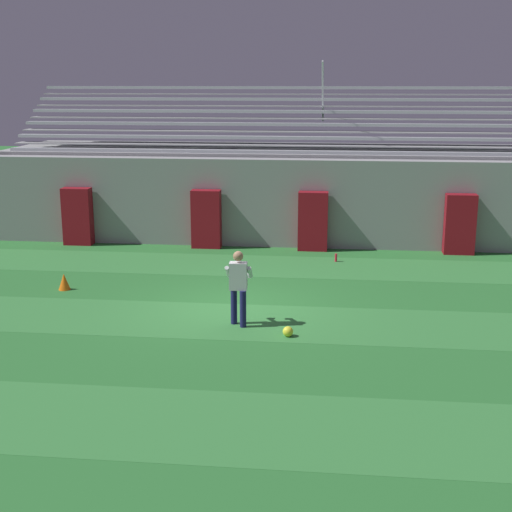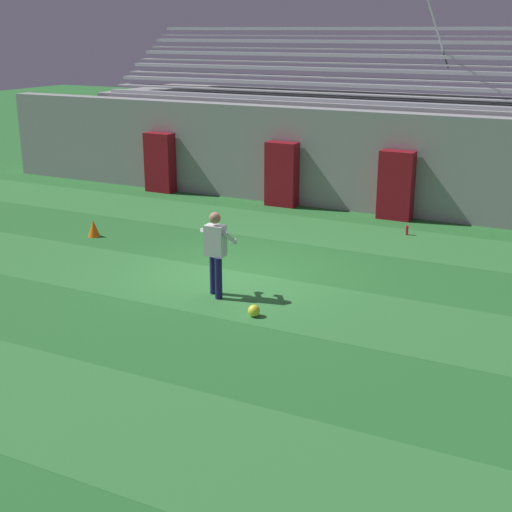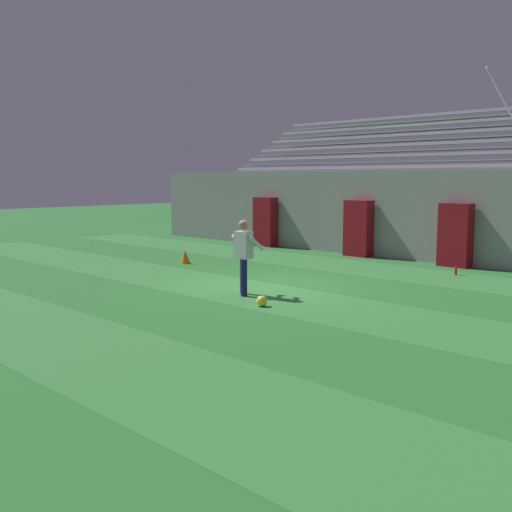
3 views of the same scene
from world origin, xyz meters
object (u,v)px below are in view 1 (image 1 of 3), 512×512
at_px(padding_pillar_gate_left, 206,219).
at_px(padding_pillar_far_left, 78,216).
at_px(goalkeeper, 238,283).
at_px(padding_pillar_far_right, 460,224).
at_px(water_bottle, 336,258).
at_px(traffic_cone, 64,282).
at_px(padding_pillar_gate_right, 313,221).
at_px(soccer_ball, 288,331).

distance_m(padding_pillar_gate_left, padding_pillar_far_left, 4.23).
bearing_deg(padding_pillar_far_left, goalkeeper, -49.51).
relative_size(padding_pillar_far_right, water_bottle, 7.73).
relative_size(padding_pillar_far_left, traffic_cone, 4.42).
height_order(padding_pillar_gate_right, water_bottle, padding_pillar_gate_right).
bearing_deg(soccer_ball, padding_pillar_far_left, 132.93).
height_order(goalkeeper, traffic_cone, goalkeeper).
bearing_deg(padding_pillar_gate_right, soccer_ball, -91.95).
relative_size(padding_pillar_far_left, soccer_ball, 8.43).
bearing_deg(padding_pillar_gate_left, padding_pillar_gate_right, 0.00).
bearing_deg(traffic_cone, padding_pillar_gate_left, 61.12).
distance_m(padding_pillar_far_right, water_bottle, 4.09).
height_order(padding_pillar_far_right, traffic_cone, padding_pillar_far_right).
bearing_deg(traffic_cone, water_bottle, 27.87).
bearing_deg(goalkeeper, soccer_ball, -28.32).
bearing_deg(goalkeeper, padding_pillar_gate_right, 79.22).
xyz_separation_m(padding_pillar_gate_right, goalkeeper, (-1.39, -7.29, 0.03)).
distance_m(padding_pillar_far_right, soccer_ball, 9.26).
relative_size(soccer_ball, water_bottle, 0.92).
height_order(padding_pillar_gate_right, padding_pillar_far_right, same).
height_order(padding_pillar_gate_left, soccer_ball, padding_pillar_gate_left).
relative_size(soccer_ball, traffic_cone, 0.52).
distance_m(padding_pillar_far_right, goalkeeper, 9.37).
bearing_deg(soccer_ball, padding_pillar_gate_right, 88.05).
distance_m(padding_pillar_gate_right, soccer_ball, 7.94).
distance_m(soccer_ball, traffic_cone, 6.55).
height_order(padding_pillar_far_left, water_bottle, padding_pillar_far_left).
distance_m(traffic_cone, water_bottle, 7.83).
bearing_deg(water_bottle, padding_pillar_far_left, 170.40).
bearing_deg(padding_pillar_gate_right, padding_pillar_gate_left, 180.00).
distance_m(goalkeeper, water_bottle, 6.31).
bearing_deg(goalkeeper, traffic_cone, 155.16).
relative_size(padding_pillar_gate_right, soccer_ball, 8.43).
distance_m(padding_pillar_far_left, water_bottle, 8.51).
bearing_deg(water_bottle, soccer_ball, -98.83).
xyz_separation_m(goalkeeper, traffic_cone, (-4.79, 2.22, -0.74)).
bearing_deg(goalkeeper, padding_pillar_far_left, 130.49).
distance_m(padding_pillar_gate_left, soccer_ball, 8.53).
relative_size(padding_pillar_gate_left, padding_pillar_far_left, 1.00).
relative_size(padding_pillar_gate_left, padding_pillar_gate_right, 1.00).
xyz_separation_m(padding_pillar_gate_left, padding_pillar_far_left, (-4.23, 0.00, 0.00)).
height_order(padding_pillar_far_right, water_bottle, padding_pillar_far_right).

